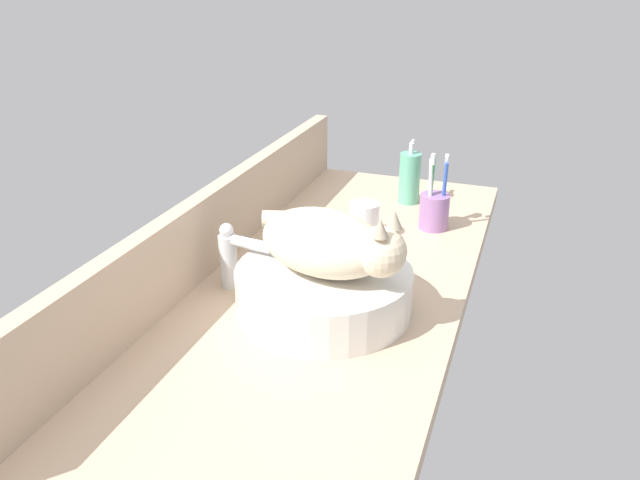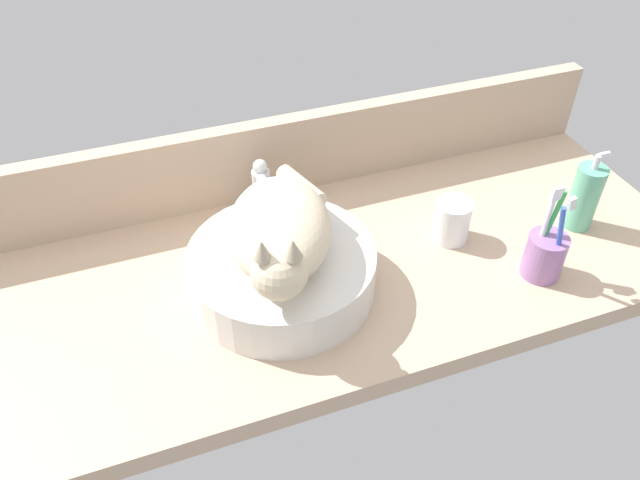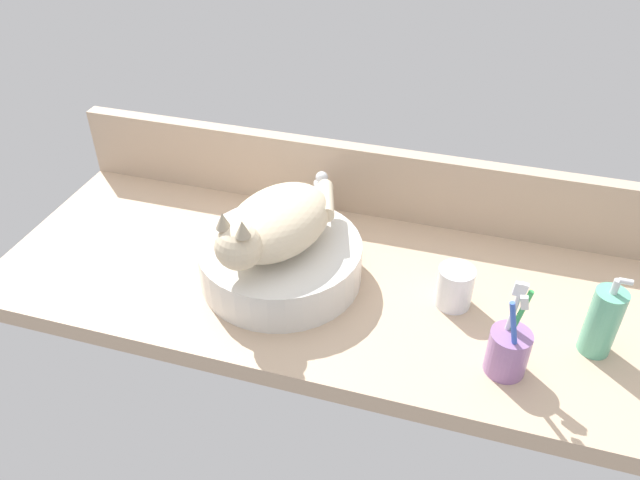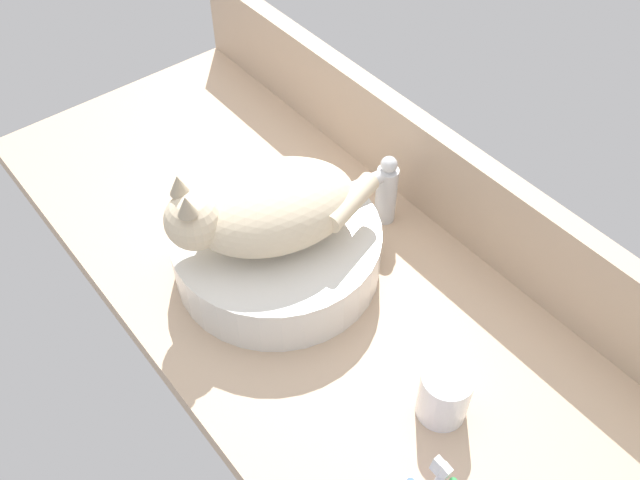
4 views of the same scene
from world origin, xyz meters
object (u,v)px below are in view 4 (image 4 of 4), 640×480
at_px(water_glass, 444,396).
at_px(faucet, 381,189).
at_px(cat, 266,208).
at_px(sink_basin, 277,250).

bearing_deg(water_glass, faucet, 151.46).
height_order(cat, faucet, cat).
height_order(cat, water_glass, cat).
distance_m(cat, water_glass, 0.37).
bearing_deg(faucet, cat, -97.18).
distance_m(faucet, water_glass, 0.37).
bearing_deg(water_glass, cat, -174.34).
height_order(sink_basin, water_glass, same).
bearing_deg(sink_basin, cat, -103.81).
bearing_deg(sink_basin, water_glass, 3.53).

